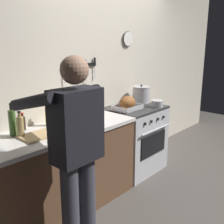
{
  "coord_description": "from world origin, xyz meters",
  "views": [
    {
      "loc": [
        -2.6,
        -1.14,
        1.75
      ],
      "look_at": [
        -0.39,
        0.85,
        0.98
      ],
      "focal_mm": 43.5,
      "sensor_mm": 36.0,
      "label": 1
    }
  ],
  "objects_px": {
    "cutting_board": "(40,135)",
    "stove": "(134,139)",
    "roasting_pan": "(127,104)",
    "bottle_soy_sauce": "(23,123)",
    "bottle_wine_red": "(87,103)",
    "bottle_vinegar": "(20,127)",
    "bottle_cooking_oil": "(48,116)",
    "bottle_hot_sauce": "(69,114)",
    "person_cook": "(75,148)",
    "saucepan": "(157,104)",
    "stock_pot": "(141,94)",
    "bottle_olive_oil": "(12,122)"
  },
  "relations": [
    {
      "from": "roasting_pan",
      "to": "bottle_hot_sauce",
      "type": "relative_size",
      "value": 1.8
    },
    {
      "from": "roasting_pan",
      "to": "bottle_soy_sauce",
      "type": "bearing_deg",
      "value": 168.86
    },
    {
      "from": "stove",
      "to": "stock_pot",
      "type": "xyz_separation_m",
      "value": [
        0.29,
        0.11,
        0.57
      ]
    },
    {
      "from": "bottle_soy_sauce",
      "to": "stove",
      "type": "bearing_deg",
      "value": -8.98
    },
    {
      "from": "bottle_olive_oil",
      "to": "bottle_soy_sauce",
      "type": "bearing_deg",
      "value": 30.79
    },
    {
      "from": "person_cook",
      "to": "bottle_hot_sauce",
      "type": "relative_size",
      "value": 8.47
    },
    {
      "from": "saucepan",
      "to": "bottle_olive_oil",
      "type": "bearing_deg",
      "value": 169.14
    },
    {
      "from": "cutting_board",
      "to": "stove",
      "type": "bearing_deg",
      "value": 1.62
    },
    {
      "from": "stove",
      "to": "person_cook",
      "type": "bearing_deg",
      "value": -158.6
    },
    {
      "from": "person_cook",
      "to": "cutting_board",
      "type": "distance_m",
      "value": 0.57
    },
    {
      "from": "roasting_pan",
      "to": "saucepan",
      "type": "relative_size",
      "value": 2.23
    },
    {
      "from": "bottle_olive_oil",
      "to": "bottle_wine_red",
      "type": "xyz_separation_m",
      "value": [
        1.02,
        0.09,
        0.0
      ]
    },
    {
      "from": "bottle_cooking_oil",
      "to": "bottle_soy_sauce",
      "type": "xyz_separation_m",
      "value": [
        -0.26,
        0.07,
        -0.03
      ]
    },
    {
      "from": "stove",
      "to": "person_cook",
      "type": "distance_m",
      "value": 1.74
    },
    {
      "from": "stove",
      "to": "bottle_wine_red",
      "type": "relative_size",
      "value": 2.82
    },
    {
      "from": "roasting_pan",
      "to": "bottle_soy_sauce",
      "type": "distance_m",
      "value": 1.34
    },
    {
      "from": "person_cook",
      "to": "roasting_pan",
      "type": "xyz_separation_m",
      "value": [
        1.37,
        0.59,
        0.03
      ]
    },
    {
      "from": "stove",
      "to": "person_cook",
      "type": "relative_size",
      "value": 0.54
    },
    {
      "from": "person_cook",
      "to": "saucepan",
      "type": "bearing_deg",
      "value": -76.38
    },
    {
      "from": "bottle_wine_red",
      "to": "bottle_soy_sauce",
      "type": "height_order",
      "value": "bottle_wine_red"
    },
    {
      "from": "roasting_pan",
      "to": "bottle_olive_oil",
      "type": "relative_size",
      "value": 1.13
    },
    {
      "from": "bottle_wine_red",
      "to": "bottle_hot_sauce",
      "type": "bearing_deg",
      "value": -165.03
    },
    {
      "from": "roasting_pan",
      "to": "bottle_olive_oil",
      "type": "height_order",
      "value": "bottle_olive_oil"
    },
    {
      "from": "person_cook",
      "to": "bottle_cooking_oil",
      "type": "relative_size",
      "value": 6.59
    },
    {
      "from": "bottle_olive_oil",
      "to": "bottle_vinegar",
      "type": "xyz_separation_m",
      "value": [
        0.02,
        -0.09,
        -0.03
      ]
    },
    {
      "from": "bottle_cooking_oil",
      "to": "bottle_hot_sauce",
      "type": "bearing_deg",
      "value": -7.37
    },
    {
      "from": "stock_pot",
      "to": "bottle_wine_red",
      "type": "bearing_deg",
      "value": 172.57
    },
    {
      "from": "stove",
      "to": "cutting_board",
      "type": "distance_m",
      "value": 1.57
    },
    {
      "from": "cutting_board",
      "to": "bottle_cooking_oil",
      "type": "distance_m",
      "value": 0.34
    },
    {
      "from": "bottle_olive_oil",
      "to": "stock_pot",
      "type": "bearing_deg",
      "value": -1.0
    },
    {
      "from": "stove",
      "to": "cutting_board",
      "type": "height_order",
      "value": "cutting_board"
    },
    {
      "from": "roasting_pan",
      "to": "stove",
      "type": "bearing_deg",
      "value": 6.53
    },
    {
      "from": "cutting_board",
      "to": "stock_pot",
      "type": "bearing_deg",
      "value": 4.97
    },
    {
      "from": "roasting_pan",
      "to": "bottle_hot_sauce",
      "type": "distance_m",
      "value": 0.83
    },
    {
      "from": "person_cook",
      "to": "saucepan",
      "type": "xyz_separation_m",
      "value": [
        1.76,
        0.4,
        -0.01
      ]
    },
    {
      "from": "stock_pot",
      "to": "bottle_cooking_oil",
      "type": "relative_size",
      "value": 1.03
    },
    {
      "from": "stove",
      "to": "bottle_vinegar",
      "type": "xyz_separation_m",
      "value": [
        -1.64,
        0.05,
        0.55
      ]
    },
    {
      "from": "bottle_cooking_oil",
      "to": "bottle_wine_red",
      "type": "xyz_separation_m",
      "value": [
        0.61,
        0.07,
        0.03
      ]
    },
    {
      "from": "cutting_board",
      "to": "bottle_wine_red",
      "type": "relative_size",
      "value": 1.13
    },
    {
      "from": "stock_pot",
      "to": "saucepan",
      "type": "height_order",
      "value": "stock_pot"
    },
    {
      "from": "saucepan",
      "to": "bottle_cooking_oil",
      "type": "height_order",
      "value": "bottle_cooking_oil"
    },
    {
      "from": "saucepan",
      "to": "bottle_soy_sauce",
      "type": "distance_m",
      "value": 1.77
    },
    {
      "from": "cutting_board",
      "to": "bottle_hot_sauce",
      "type": "relative_size",
      "value": 1.84
    },
    {
      "from": "stock_pot",
      "to": "bottle_olive_oil",
      "type": "distance_m",
      "value": 1.95
    },
    {
      "from": "bottle_hot_sauce",
      "to": "bottle_wine_red",
      "type": "bearing_deg",
      "value": 14.97
    },
    {
      "from": "bottle_hot_sauce",
      "to": "bottle_vinegar",
      "type": "relative_size",
      "value": 0.78
    },
    {
      "from": "bottle_vinegar",
      "to": "cutting_board",
      "type": "bearing_deg",
      "value": -34.67
    },
    {
      "from": "stove",
      "to": "bottle_hot_sauce",
      "type": "xyz_separation_m",
      "value": [
        -1.0,
        0.14,
        0.53
      ]
    },
    {
      "from": "stock_pot",
      "to": "bottle_olive_oil",
      "type": "height_order",
      "value": "bottle_olive_oil"
    },
    {
      "from": "bottle_cooking_oil",
      "to": "bottle_wine_red",
      "type": "distance_m",
      "value": 0.61
    }
  ]
}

